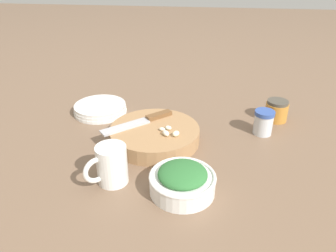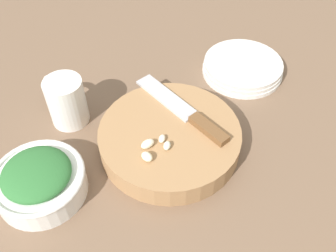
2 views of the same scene
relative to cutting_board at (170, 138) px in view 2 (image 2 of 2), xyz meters
The scene contains 7 objects.
ground_plane 0.10m from the cutting_board, 157.71° to the left, with size 5.00×5.00×0.00m, color brown.
cutting_board is the anchor object (origin of this frame).
chef_knife 0.06m from the cutting_board, 35.97° to the right, with size 0.19×0.17×0.01m.
garlic_cloves 0.06m from the cutting_board, 147.53° to the left, with size 0.06×0.06×0.02m.
herb_bowl 0.23m from the cutting_board, 114.64° to the left, with size 0.15×0.15×0.07m.
coffee_mug 0.21m from the cutting_board, 69.93° to the left, with size 0.09×0.09×0.10m.
plate_stack 0.27m from the cutting_board, 37.49° to the right, with size 0.18×0.18×0.03m.
Camera 2 is at (-0.35, -0.03, 0.54)m, focal length 40.00 mm.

